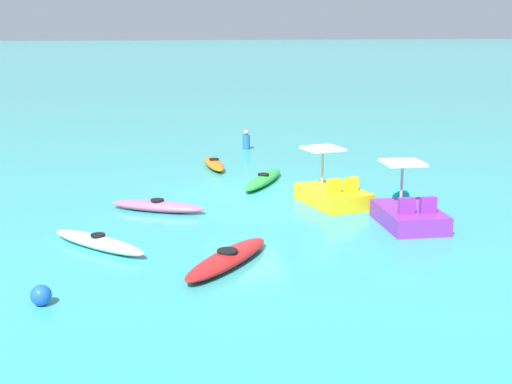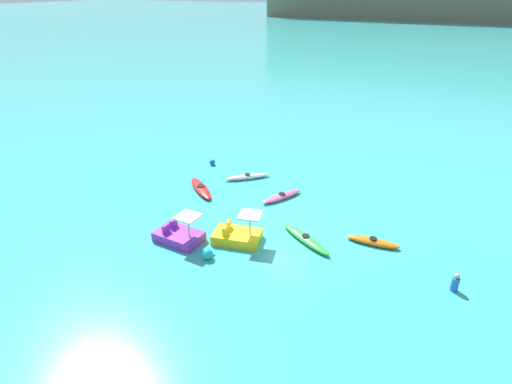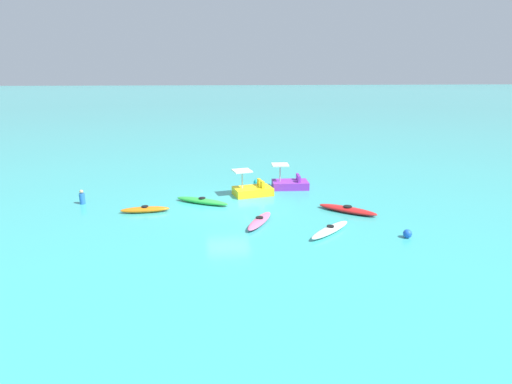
% 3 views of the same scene
% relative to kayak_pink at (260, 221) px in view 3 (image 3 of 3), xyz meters
% --- Properties ---
extents(ground_plane, '(600.00, 600.00, 0.00)m').
position_rel_kayak_pink_xyz_m(ground_plane, '(1.47, -2.95, -0.16)').
color(ground_plane, '#38ADA8').
extents(kayak_pink, '(1.94, 2.89, 0.37)m').
position_rel_kayak_pink_xyz_m(kayak_pink, '(0.00, 0.00, 0.00)').
color(kayak_pink, pink).
rests_on(kayak_pink, ground_plane).
extents(kayak_orange, '(2.71, 0.67, 0.37)m').
position_rel_kayak_pink_xyz_m(kayak_orange, '(6.13, -2.67, 0.00)').
color(kayak_orange, orange).
rests_on(kayak_orange, ground_plane).
extents(kayak_red, '(3.08, 2.76, 0.37)m').
position_rel_kayak_pink_xyz_m(kayak_red, '(-5.16, -1.21, 0.00)').
color(kayak_red, red).
rests_on(kayak_red, ground_plane).
extents(kayak_green, '(3.34, 2.35, 0.37)m').
position_rel_kayak_pink_xyz_m(kayak_green, '(2.94, -3.91, -0.00)').
color(kayak_green, green).
rests_on(kayak_green, ground_plane).
extents(kayak_white, '(2.74, 2.50, 0.37)m').
position_rel_kayak_pink_xyz_m(kayak_white, '(-3.25, 1.71, -0.00)').
color(kayak_white, white).
rests_on(kayak_white, ground_plane).
extents(pedal_boat_yellow, '(2.66, 1.95, 1.68)m').
position_rel_kayak_pink_xyz_m(pedal_boat_yellow, '(-0.27, -5.37, 0.17)').
color(pedal_boat_yellow, yellow).
rests_on(pedal_boat_yellow, ground_plane).
extents(pedal_boat_purple, '(2.53, 1.66, 1.68)m').
position_rel_kayak_pink_xyz_m(pedal_boat_purple, '(-3.00, -6.67, 0.17)').
color(pedal_boat_purple, purple).
rests_on(pedal_boat_purple, ground_plane).
extents(buoy_blue, '(0.42, 0.42, 0.42)m').
position_rel_kayak_pink_xyz_m(buoy_blue, '(-6.69, 2.78, 0.05)').
color(buoy_blue, blue).
rests_on(buoy_blue, ground_plane).
extents(buoy_cyan, '(0.54, 0.54, 0.54)m').
position_rel_kayak_pink_xyz_m(buoy_cyan, '(-0.86, -7.38, 0.11)').
color(buoy_cyan, '#19B7C6').
rests_on(buoy_cyan, ground_plane).
extents(person_near_shore, '(0.33, 0.33, 0.88)m').
position_rel_kayak_pink_xyz_m(person_near_shore, '(10.05, -4.75, 0.22)').
color(person_near_shore, blue).
rests_on(person_near_shore, ground_plane).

